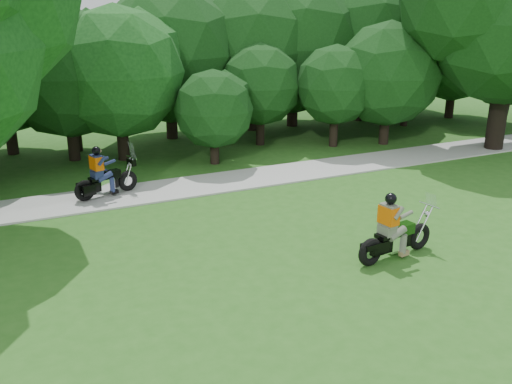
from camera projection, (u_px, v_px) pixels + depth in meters
ground at (414, 263)px, 13.93m from camera, size 100.00×100.00×0.00m
walkway at (270, 176)px, 20.80m from camera, size 60.00×2.20×0.06m
tree_line at (221, 59)px, 25.54m from camera, size 39.37×11.61×7.67m
big_tree_east at (505, 2)px, 22.94m from camera, size 9.07×6.89×10.46m
chopper_motorcycle at (393, 234)px, 14.02m from camera, size 2.44×0.80×1.75m
touring_motorcycle at (102, 178)px, 18.29m from camera, size 2.18×1.12×1.69m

